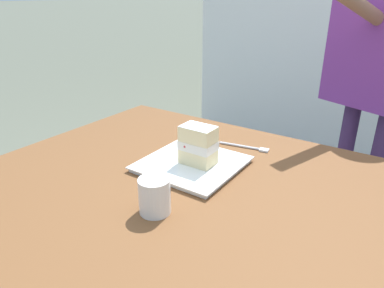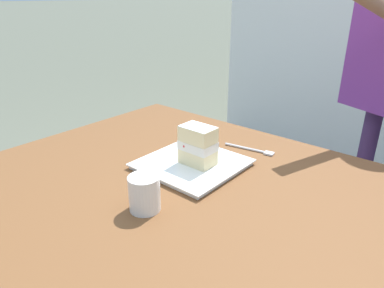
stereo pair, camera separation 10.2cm
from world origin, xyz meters
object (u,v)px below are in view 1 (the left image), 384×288
at_px(cake_slice, 198,145).
at_px(diner_person, 383,47).
at_px(coffee_cup, 155,195).
at_px(patio_table, 188,226).
at_px(dessert_plate, 192,164).
at_px(dessert_fork, 247,147).

relative_size(cake_slice, diner_person, 0.08).
bearing_deg(coffee_cup, patio_table, -104.93).
height_order(patio_table, coffee_cup, coffee_cup).
height_order(patio_table, diner_person, diner_person).
relative_size(dessert_plate, dessert_fork, 1.63).
height_order(dessert_plate, diner_person, diner_person).
bearing_deg(dessert_plate, patio_table, 120.56).
xyz_separation_m(patio_table, dessert_plate, (0.09, -0.15, 0.10)).
bearing_deg(patio_table, dessert_fork, -88.46).
xyz_separation_m(patio_table, cake_slice, (0.07, -0.15, 0.17)).
xyz_separation_m(cake_slice, coffee_cup, (-0.04, 0.25, -0.03)).
relative_size(patio_table, coffee_cup, 14.64).
relative_size(patio_table, diner_person, 0.85).
height_order(patio_table, dessert_fork, dessert_fork).
height_order(dessert_fork, diner_person, diner_person).
relative_size(patio_table, dessert_plate, 4.61).
distance_m(cake_slice, coffee_cup, 0.25).
distance_m(patio_table, diner_person, 1.08).
relative_size(coffee_cup, diner_person, 0.06).
bearing_deg(dessert_plate, cake_slice, -168.97).
bearing_deg(coffee_cup, dessert_fork, -92.01).
xyz_separation_m(dessert_plate, dessert_fork, (-0.08, -0.22, -0.00)).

